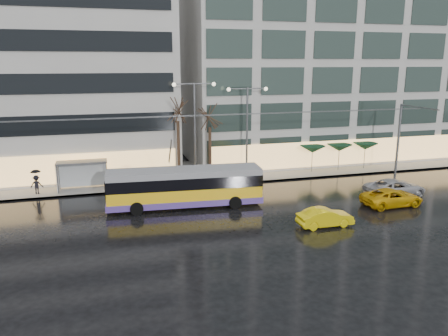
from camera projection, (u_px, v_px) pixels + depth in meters
name	position (u px, v px, depth m)	size (l,w,h in m)	color
ground	(200.00, 224.00, 30.22)	(140.00, 140.00, 0.00)	black
sidewalk	(189.00, 173.00, 43.83)	(80.00, 10.00, 0.15)	gray
kerb	(200.00, 186.00, 39.20)	(80.00, 0.10, 0.15)	slate
building_right	(325.00, 47.00, 49.96)	(32.00, 14.00, 25.00)	#A6A49F
trolleybus	(185.00, 188.00, 33.52)	(11.91, 4.97, 5.46)	yellow
catenary	(190.00, 143.00, 36.91)	(42.24, 5.12, 7.00)	#595B60
bus_shelter	(78.00, 169.00, 37.59)	(4.20, 1.60, 2.51)	#595B60
street_lamp_near	(195.00, 118.00, 39.44)	(3.96, 0.36, 9.03)	#595B60
street_lamp_far	(247.00, 119.00, 40.80)	(3.96, 0.36, 8.53)	#595B60
tree_a	(178.00, 106.00, 38.98)	(3.20, 3.20, 8.40)	black
tree_b	(210.00, 113.00, 40.11)	(3.20, 3.20, 7.70)	black
parasol_a	(312.00, 149.00, 43.58)	(2.50, 2.50, 2.65)	#595B60
parasol_b	(339.00, 148.00, 44.36)	(2.50, 2.50, 2.65)	#595B60
parasol_c	(365.00, 146.00, 45.14)	(2.50, 2.50, 2.65)	#595B60
taxi_b	(325.00, 217.00, 29.70)	(1.34, 3.85, 1.27)	yellow
taxi_c	(392.00, 197.00, 33.98)	(2.23, 4.84, 1.34)	#E3AA0B
sedan_silver	(395.00, 188.00, 36.40)	(2.41, 5.23, 1.45)	#A7A6AB
pedestrian_a	(128.00, 173.00, 37.55)	(1.15, 1.17, 2.19)	black
pedestrian_b	(131.00, 173.00, 40.47)	(0.81, 0.66, 1.55)	black
pedestrian_c	(36.00, 181.00, 36.44)	(1.11, 0.94, 2.11)	black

